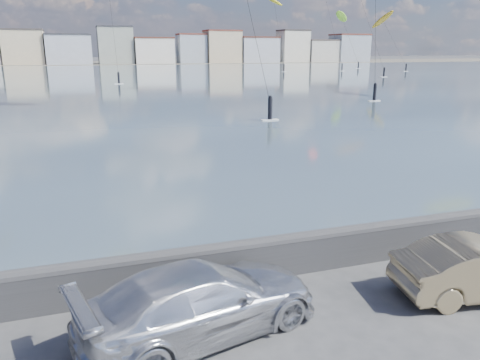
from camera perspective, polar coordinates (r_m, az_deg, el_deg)
name	(u,v)px	position (r m, az deg, el deg)	size (l,w,h in m)	color
ground	(257,350)	(9.46, 2.05, -19.96)	(700.00, 700.00, 0.00)	#333335
bay_water	(95,78)	(98.88, -17.22, 11.79)	(500.00, 177.00, 0.00)	#3B4A56
far_shore_strip	(87,63)	(207.28, -18.20, 13.38)	(500.00, 60.00, 0.00)	#4C473D
seawall	(218,262)	(11.38, -2.75, -10.01)	(400.00, 0.36, 1.08)	#28282B
far_buildings	(89,48)	(193.23, -17.89, 15.09)	(240.79, 13.26, 14.60)	beige
car_silver	(201,300)	(9.56, -4.79, -14.43)	(2.02, 4.96, 1.44)	silver
kitesurfer_5	(274,3)	(130.45, 4.20, 20.76)	(3.59, 13.54, 19.55)	yellow
kitesurfer_11	(383,20)	(138.46, 17.04, 18.11)	(3.51, 14.42, 15.68)	#BF8C19
kitesurfer_16	(342,17)	(151.11, 12.30, 18.82)	(7.88, 11.42, 16.96)	#8CD826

